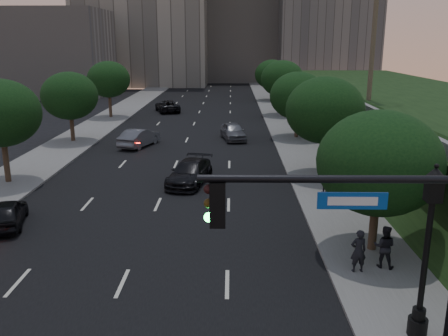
{
  "coord_description": "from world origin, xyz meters",
  "views": [
    {
      "loc": [
        4.12,
        -11.2,
        8.94
      ],
      "look_at": [
        3.82,
        8.67,
        3.6
      ],
      "focal_mm": 38.0,
      "sensor_mm": 36.0,
      "label": 1
    }
  ],
  "objects_px": {
    "sedan_near_left": "(7,213)",
    "pedestrian_a": "(358,251)",
    "sedan_mid_left": "(139,138)",
    "sedan_far_left": "(167,106)",
    "pedestrian_b": "(384,247)",
    "traffic_signal_mast": "(402,298)",
    "street_lamp": "(425,261)",
    "sedan_near_right": "(190,173)",
    "sedan_far_right": "(233,131)",
    "pedestrian_c": "(326,181)"
  },
  "relations": [
    {
      "from": "sedan_near_left",
      "to": "pedestrian_a",
      "type": "xyz_separation_m",
      "value": [
        16.11,
        -4.86,
        0.34
      ]
    },
    {
      "from": "sedan_mid_left",
      "to": "sedan_far_left",
      "type": "bearing_deg",
      "value": -70.14
    },
    {
      "from": "pedestrian_a",
      "to": "pedestrian_b",
      "type": "height_order",
      "value": "pedestrian_b"
    },
    {
      "from": "traffic_signal_mast",
      "to": "pedestrian_b",
      "type": "height_order",
      "value": "traffic_signal_mast"
    },
    {
      "from": "street_lamp",
      "to": "pedestrian_a",
      "type": "bearing_deg",
      "value": 100.71
    },
    {
      "from": "sedan_mid_left",
      "to": "pedestrian_a",
      "type": "bearing_deg",
      "value": 138.15
    },
    {
      "from": "sedan_mid_left",
      "to": "pedestrian_a",
      "type": "distance_m",
      "value": 26.73
    },
    {
      "from": "sedan_near_left",
      "to": "sedan_near_right",
      "type": "height_order",
      "value": "sedan_near_right"
    },
    {
      "from": "traffic_signal_mast",
      "to": "sedan_far_left",
      "type": "bearing_deg",
      "value": 102.85
    },
    {
      "from": "pedestrian_b",
      "to": "pedestrian_a",
      "type": "bearing_deg",
      "value": 41.53
    },
    {
      "from": "pedestrian_b",
      "to": "sedan_near_left",
      "type": "bearing_deg",
      "value": 7.25
    },
    {
      "from": "traffic_signal_mast",
      "to": "sedan_mid_left",
      "type": "bearing_deg",
      "value": 110.34
    },
    {
      "from": "sedan_far_right",
      "to": "pedestrian_c",
      "type": "xyz_separation_m",
      "value": [
        5.43,
        -16.59,
        0.16
      ]
    },
    {
      "from": "street_lamp",
      "to": "pedestrian_b",
      "type": "bearing_deg",
      "value": 85.56
    },
    {
      "from": "pedestrian_c",
      "to": "pedestrian_a",
      "type": "bearing_deg",
      "value": 71.08
    },
    {
      "from": "street_lamp",
      "to": "pedestrian_b",
      "type": "height_order",
      "value": "street_lamp"
    },
    {
      "from": "pedestrian_b",
      "to": "sedan_far_right",
      "type": "bearing_deg",
      "value": -55.41
    },
    {
      "from": "sedan_near_left",
      "to": "sedan_near_right",
      "type": "distance_m",
      "value": 11.24
    },
    {
      "from": "street_lamp",
      "to": "sedan_near_left",
      "type": "bearing_deg",
      "value": 151.93
    },
    {
      "from": "sedan_far_left",
      "to": "sedan_near_right",
      "type": "height_order",
      "value": "sedan_far_left"
    },
    {
      "from": "traffic_signal_mast",
      "to": "pedestrian_c",
      "type": "height_order",
      "value": "traffic_signal_mast"
    },
    {
      "from": "traffic_signal_mast",
      "to": "sedan_near_left",
      "type": "relative_size",
      "value": 1.74
    },
    {
      "from": "sedan_far_left",
      "to": "sedan_near_right",
      "type": "relative_size",
      "value": 1.06
    },
    {
      "from": "sedan_near_right",
      "to": "pedestrian_c",
      "type": "bearing_deg",
      "value": -4.41
    },
    {
      "from": "street_lamp",
      "to": "sedan_near_left",
      "type": "distance_m",
      "value": 19.25
    },
    {
      "from": "sedan_far_right",
      "to": "pedestrian_c",
      "type": "bearing_deg",
      "value": -82.87
    },
    {
      "from": "sedan_near_right",
      "to": "pedestrian_a",
      "type": "relative_size",
      "value": 2.95
    },
    {
      "from": "traffic_signal_mast",
      "to": "sedan_near_left",
      "type": "xyz_separation_m",
      "value": [
        -14.77,
        12.92,
        -2.99
      ]
    },
    {
      "from": "pedestrian_c",
      "to": "pedestrian_b",
      "type": "bearing_deg",
      "value": 77.84
    },
    {
      "from": "street_lamp",
      "to": "sedan_far_right",
      "type": "relative_size",
      "value": 1.19
    },
    {
      "from": "sedan_mid_left",
      "to": "sedan_near_right",
      "type": "distance_m",
      "value": 12.34
    },
    {
      "from": "street_lamp",
      "to": "sedan_mid_left",
      "type": "xyz_separation_m",
      "value": [
        -13.78,
        27.51,
        -1.84
      ]
    },
    {
      "from": "street_lamp",
      "to": "sedan_mid_left",
      "type": "height_order",
      "value": "street_lamp"
    },
    {
      "from": "sedan_far_right",
      "to": "pedestrian_a",
      "type": "relative_size",
      "value": 2.69
    },
    {
      "from": "pedestrian_c",
      "to": "sedan_near_left",
      "type": "bearing_deg",
      "value": 1.23
    },
    {
      "from": "sedan_far_left",
      "to": "pedestrian_c",
      "type": "bearing_deg",
      "value": 93.55
    },
    {
      "from": "pedestrian_b",
      "to": "sedan_near_right",
      "type": "bearing_deg",
      "value": -31.7
    },
    {
      "from": "pedestrian_b",
      "to": "pedestrian_c",
      "type": "relative_size",
      "value": 1.07
    },
    {
      "from": "traffic_signal_mast",
      "to": "street_lamp",
      "type": "relative_size",
      "value": 1.25
    },
    {
      "from": "sedan_near_left",
      "to": "sedan_far_left",
      "type": "bearing_deg",
      "value": -109.83
    },
    {
      "from": "traffic_signal_mast",
      "to": "sedan_near_right",
      "type": "bearing_deg",
      "value": 107.23
    },
    {
      "from": "sedan_mid_left",
      "to": "sedan_far_right",
      "type": "bearing_deg",
      "value": -140.44
    },
    {
      "from": "sedan_near_right",
      "to": "sedan_far_right",
      "type": "relative_size",
      "value": 1.09
    },
    {
      "from": "traffic_signal_mast",
      "to": "pedestrian_a",
      "type": "distance_m",
      "value": 8.59
    },
    {
      "from": "street_lamp",
      "to": "sedan_far_right",
      "type": "bearing_deg",
      "value": 100.36
    },
    {
      "from": "street_lamp",
      "to": "sedan_far_left",
      "type": "bearing_deg",
      "value": 106.21
    },
    {
      "from": "traffic_signal_mast",
      "to": "pedestrian_c",
      "type": "relative_size",
      "value": 4.29
    },
    {
      "from": "sedan_near_left",
      "to": "pedestrian_b",
      "type": "bearing_deg",
      "value": 149.8
    },
    {
      "from": "sedan_far_left",
      "to": "pedestrian_c",
      "type": "xyz_separation_m",
      "value": [
        13.91,
        -34.42,
        0.21
      ]
    },
    {
      "from": "sedan_near_left",
      "to": "pedestrian_b",
      "type": "xyz_separation_m",
      "value": [
        17.25,
        -4.45,
        0.34
      ]
    }
  ]
}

